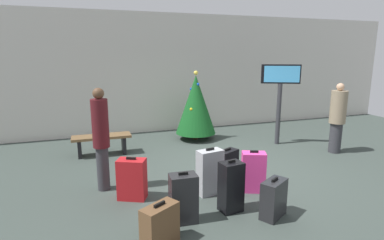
# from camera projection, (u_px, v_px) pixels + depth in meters

# --- Properties ---
(ground_plane) EXTENTS (16.00, 16.00, 0.00)m
(ground_plane) POSITION_uv_depth(u_px,v_px,m) (230.00, 171.00, 6.44)
(ground_plane) COLOR #38423D
(back_wall) EXTENTS (16.00, 0.20, 3.58)m
(back_wall) POSITION_uv_depth(u_px,v_px,m) (176.00, 73.00, 9.69)
(back_wall) COLOR beige
(back_wall) RESTS_ON ground_plane
(holiday_tree) EXTENTS (1.12, 1.12, 1.93)m
(holiday_tree) POSITION_uv_depth(u_px,v_px,m) (196.00, 104.00, 8.65)
(holiday_tree) COLOR #4C3319
(holiday_tree) RESTS_ON ground_plane
(flight_info_kiosk) EXTENTS (0.93, 0.51, 2.11)m
(flight_info_kiosk) POSITION_uv_depth(u_px,v_px,m) (280.00, 88.00, 8.09)
(flight_info_kiosk) COLOR #333338
(flight_info_kiosk) RESTS_ON ground_plane
(waiting_bench) EXTENTS (1.36, 0.44, 0.48)m
(waiting_bench) POSITION_uv_depth(u_px,v_px,m) (102.00, 140.00, 7.41)
(waiting_bench) COLOR brown
(waiting_bench) RESTS_ON ground_plane
(traveller_0) EXTENTS (0.30, 0.30, 1.83)m
(traveller_0) POSITION_uv_depth(u_px,v_px,m) (101.00, 136.00, 5.38)
(traveller_0) COLOR #333338
(traveller_0) RESTS_ON ground_plane
(traveller_1) EXTENTS (0.53, 0.53, 1.70)m
(traveller_1) POSITION_uv_depth(u_px,v_px,m) (337.00, 117.00, 7.50)
(traveller_1) COLOR #333338
(traveller_1) RESTS_ON ground_plane
(suitcase_0) EXTENTS (0.47, 0.39, 0.75)m
(suitcase_0) POSITION_uv_depth(u_px,v_px,m) (253.00, 172.00, 5.45)
(suitcase_0) COLOR #E5388C
(suitcase_0) RESTS_ON ground_plane
(suitcase_1) EXTENTS (0.47, 0.31, 0.82)m
(suitcase_1) POSITION_uv_depth(u_px,v_px,m) (210.00, 172.00, 5.34)
(suitcase_1) COLOR #9EA0A5
(suitcase_1) RESTS_ON ground_plane
(suitcase_2) EXTENTS (0.37, 0.30, 0.82)m
(suitcase_2) POSITION_uv_depth(u_px,v_px,m) (231.00, 187.00, 4.75)
(suitcase_2) COLOR black
(suitcase_2) RESTS_ON ground_plane
(suitcase_3) EXTENTS (0.54, 0.45, 0.58)m
(suitcase_3) POSITION_uv_depth(u_px,v_px,m) (160.00, 225.00, 3.91)
(suitcase_3) COLOR brown
(suitcase_3) RESTS_ON ground_plane
(suitcase_4) EXTENTS (0.51, 0.43, 0.61)m
(suitcase_4) POSITION_uv_depth(u_px,v_px,m) (274.00, 199.00, 4.59)
(suitcase_4) COLOR #232326
(suitcase_4) RESTS_ON ground_plane
(suitcase_5) EXTENTS (0.53, 0.44, 0.73)m
(suitcase_5) POSITION_uv_depth(u_px,v_px,m) (132.00, 179.00, 5.16)
(suitcase_5) COLOR #B2191E
(suitcase_5) RESTS_ON ground_plane
(suitcase_6) EXTENTS (0.50, 0.40, 0.56)m
(suitcase_6) POSITION_uv_depth(u_px,v_px,m) (228.00, 163.00, 6.16)
(suitcase_6) COLOR black
(suitcase_6) RESTS_ON ground_plane
(suitcase_7) EXTENTS (0.40, 0.29, 0.76)m
(suitcase_7) POSITION_uv_depth(u_px,v_px,m) (183.00, 198.00, 4.44)
(suitcase_7) COLOR #232326
(suitcase_7) RESTS_ON ground_plane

